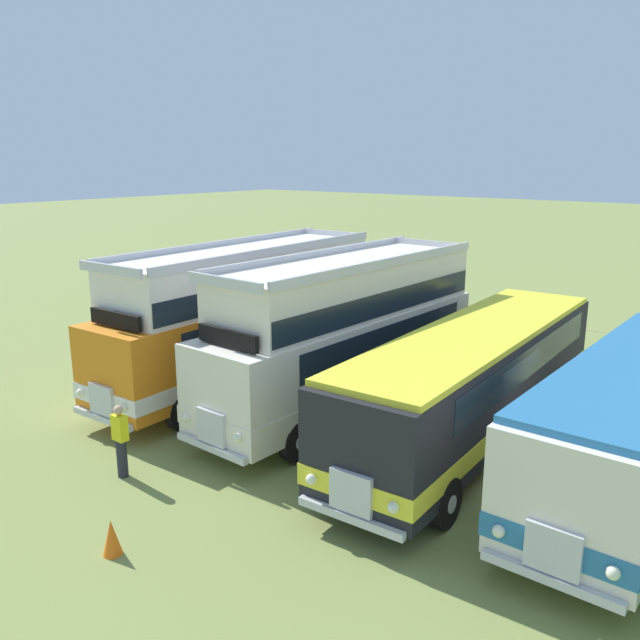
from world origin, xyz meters
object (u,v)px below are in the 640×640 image
(bus_second_in_row, at_px, (348,330))
(marshal_person, at_px, (121,440))
(bus_first_in_row, at_px, (247,312))
(bus_third_in_row, at_px, (476,376))
(cone_near_end, at_px, (112,537))
(bus_fourth_in_row, at_px, (638,417))

(bus_second_in_row, height_order, marshal_person, bus_second_in_row)
(bus_first_in_row, bearing_deg, bus_third_in_row, 1.76)
(bus_first_in_row, height_order, cone_near_end, bus_first_in_row)
(bus_first_in_row, xyz_separation_m, marshal_person, (2.27, -6.48, -1.47))
(bus_first_in_row, distance_m, cone_near_end, 9.88)
(cone_near_end, relative_size, marshal_person, 0.40)
(bus_first_in_row, distance_m, marshal_person, 7.03)
(bus_fourth_in_row, bearing_deg, bus_third_in_row, 175.18)
(bus_first_in_row, height_order, bus_third_in_row, bus_first_in_row)
(bus_second_in_row, bearing_deg, cone_near_end, -84.49)
(bus_second_in_row, relative_size, cone_near_end, 14.65)
(bus_first_in_row, xyz_separation_m, bus_fourth_in_row, (11.60, -0.09, -0.61))
(bus_second_in_row, bearing_deg, marshal_person, -103.72)
(bus_fourth_in_row, distance_m, marshal_person, 11.34)
(bus_second_in_row, distance_m, bus_fourth_in_row, 7.75)
(cone_near_end, bearing_deg, marshal_person, 140.92)
(bus_fourth_in_row, bearing_deg, cone_near_end, -129.53)
(bus_third_in_row, bearing_deg, cone_near_end, -109.26)
(bus_first_in_row, height_order, marshal_person, bus_first_in_row)
(bus_fourth_in_row, bearing_deg, marshal_person, -145.55)
(cone_near_end, height_order, marshal_person, marshal_person)
(bus_third_in_row, xyz_separation_m, cone_near_end, (-3.04, -8.69, -1.41))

